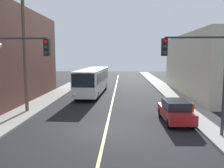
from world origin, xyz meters
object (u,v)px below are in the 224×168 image
Objects in this scene: city_bus at (93,80)px; traffic_signal_right_corner at (198,65)px; parked_car_red at (176,111)px; traffic_signal_left_corner at (15,64)px; utility_pole_near at (24,35)px; fire_hydrant at (192,107)px.

traffic_signal_right_corner is (8.07, -15.55, 2.49)m from city_bus.
city_bus is 2.75× the size of parked_car_red.
traffic_signal_right_corner is (0.49, -3.16, 3.46)m from parked_car_red.
traffic_signal_right_corner is at bearing -81.14° from parked_car_red.
city_bus is 14.56m from parked_car_red.
traffic_signal_left_corner reaches higher than parked_car_red.
fire_hydrant is at bearing -0.19° from utility_pole_near.
utility_pole_near reaches higher than parked_car_red.
parked_car_red is 5.30× the size of fire_hydrant.
traffic_signal_right_corner is at bearing -24.24° from utility_pole_near.
city_bus is 2.04× the size of traffic_signal_right_corner.
parked_car_red is 0.74× the size of traffic_signal_right_corner.
fire_hydrant is (1.44, 5.58, -3.72)m from traffic_signal_right_corner.
fire_hydrant is at bearing 23.61° from traffic_signal_left_corner.
traffic_signal_right_corner is at bearing -1.17° from traffic_signal_left_corner.
traffic_signal_right_corner is (12.50, -5.63, -2.21)m from utility_pole_near.
parked_car_red is 3.11m from fire_hydrant.
city_bus is 2.04× the size of traffic_signal_left_corner.
traffic_signal_right_corner reaches higher than city_bus.
traffic_signal_left_corner is at bearing -100.19° from city_bus.
utility_pole_near is (-12.01, 2.47, 5.67)m from parked_car_red.
parked_car_red is 11.28m from traffic_signal_left_corner.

